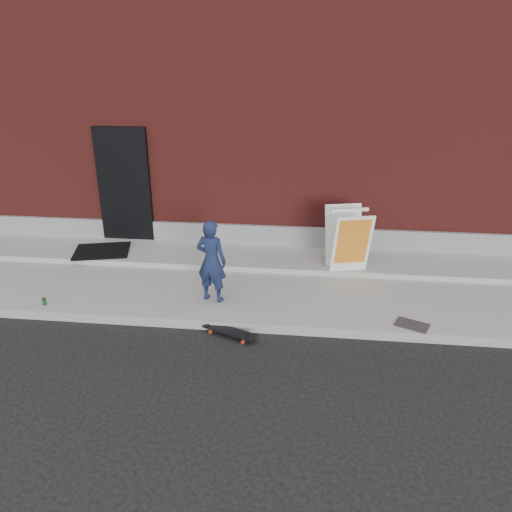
# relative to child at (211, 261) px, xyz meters

# --- Properties ---
(ground) EXTENTS (80.00, 80.00, 0.00)m
(ground) POSITION_rel_child_xyz_m (0.42, -0.70, -0.82)
(ground) COLOR black
(ground) RESTS_ON ground
(sidewalk) EXTENTS (20.00, 3.00, 0.15)m
(sidewalk) POSITION_rel_child_xyz_m (0.42, 0.80, -0.75)
(sidewalk) COLOR gray
(sidewalk) RESTS_ON ground
(apron) EXTENTS (20.00, 1.20, 0.10)m
(apron) POSITION_rel_child_xyz_m (0.42, 1.70, -0.62)
(apron) COLOR gray
(apron) RESTS_ON sidewalk
(building) EXTENTS (20.00, 8.10, 5.00)m
(building) POSITION_rel_child_xyz_m (0.42, 6.29, 1.68)
(building) COLOR maroon
(building) RESTS_ON ground
(child) EXTENTS (0.55, 0.43, 1.34)m
(child) POSITION_rel_child_xyz_m (0.00, 0.00, 0.00)
(child) COLOR #172140
(child) RESTS_ON sidewalk
(skateboard) EXTENTS (0.82, 0.50, 0.09)m
(skateboard) POSITION_rel_child_xyz_m (0.41, -0.82, -0.75)
(skateboard) COLOR #B22912
(skateboard) RESTS_ON ground
(pizza_sign) EXTENTS (0.83, 0.92, 1.11)m
(pizza_sign) POSITION_rel_child_xyz_m (2.17, 1.27, -0.02)
(pizza_sign) COLOR white
(pizza_sign) RESTS_ON apron
(soda_can) EXTENTS (0.08, 0.08, 0.11)m
(soda_can) POSITION_rel_child_xyz_m (-2.60, -0.48, -0.62)
(soda_can) COLOR #177429
(soda_can) RESTS_ON sidewalk
(doormat) EXTENTS (1.20, 1.06, 0.03)m
(doormat) POSITION_rel_child_xyz_m (-2.48, 1.53, -0.56)
(doormat) COLOR black
(doormat) RESTS_ON apron
(utility_plate) EXTENTS (0.55, 0.47, 0.01)m
(utility_plate) POSITION_rel_child_xyz_m (3.04, -0.48, -0.66)
(utility_plate) COLOR #505055
(utility_plate) RESTS_ON sidewalk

